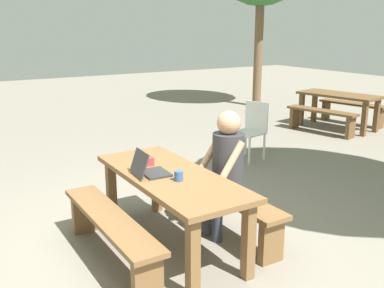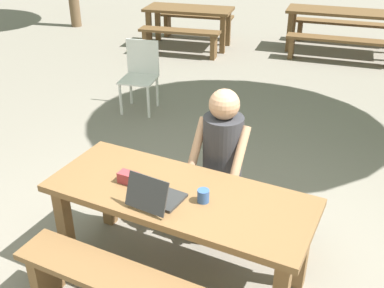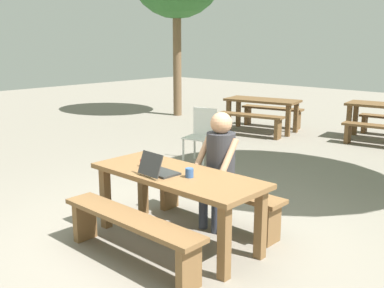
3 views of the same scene
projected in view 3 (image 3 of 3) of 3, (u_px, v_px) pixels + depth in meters
ground_plane at (177, 241)px, 4.73m from camera, size 30.00×30.00×0.00m
picnic_table_front at (177, 184)px, 4.59m from camera, size 1.87×0.74×0.74m
bench_near at (130, 228)px, 4.22m from camera, size 1.68×0.30×0.46m
bench_far at (216, 195)px, 5.10m from camera, size 1.68×0.30×0.46m
laptop at (158, 169)px, 4.48m from camera, size 0.32×0.33×0.24m
small_pouch at (148, 163)px, 4.77m from camera, size 0.14×0.08×0.08m
coffee_mug at (189, 173)px, 4.41m from camera, size 0.08×0.08×0.09m
person_seated at (219, 160)px, 4.93m from camera, size 0.42×0.41×1.29m
plastic_chair at (201, 134)px, 7.69m from camera, size 0.53×0.53×0.91m
picnic_table_rear at (262, 105)px, 10.24m from camera, size 1.72×1.01×0.73m
bench_rear_south at (250, 120)px, 9.78m from camera, size 1.49×0.58×0.47m
bench_rear_north at (272, 113)px, 10.81m from camera, size 1.49×0.58×0.47m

